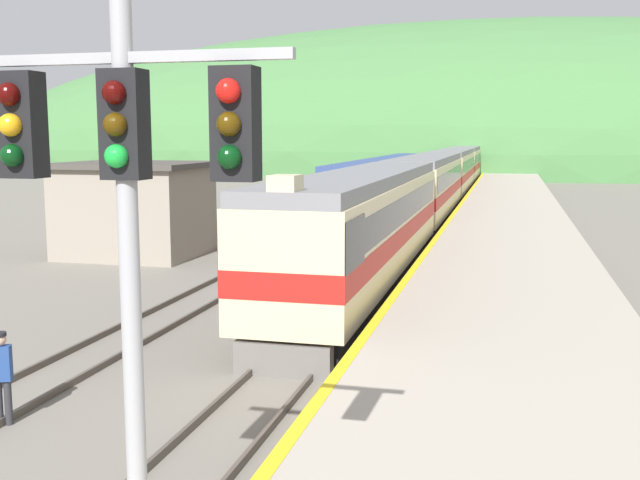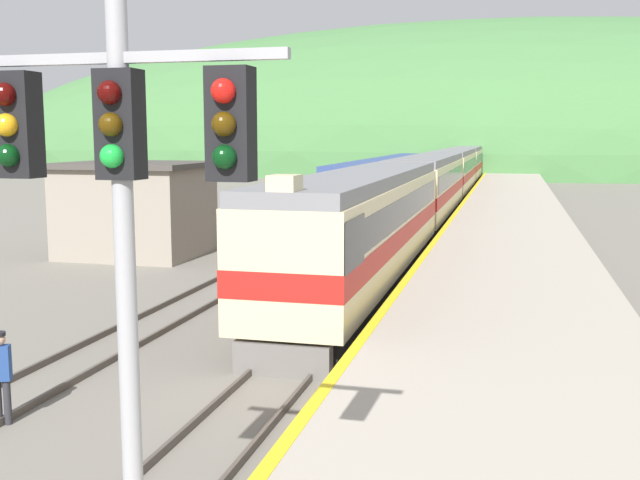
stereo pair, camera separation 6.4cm
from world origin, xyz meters
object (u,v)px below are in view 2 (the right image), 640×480
Objects in this scene: carriage_second at (428,188)px; carriage_third at (453,172)px; carriage_fourth at (467,164)px; siding_train at (388,179)px; track_worker at (1,372)px; express_train_lead_car at (363,227)px; signal_mast_main at (122,203)px.

carriage_second is 1.00× the size of carriage_third.
carriage_third is 1.00× the size of carriage_fourth.
carriage_fourth is 25.42m from siding_train.
carriage_second is 34.46m from track_worker.
express_train_lead_car reaches higher than carriage_fourth.
express_train_lead_car is 10.98× the size of track_worker.
siding_train is at bearing -101.33° from carriage_fourth.
carriage_fourth is at bearing 90.00° from express_train_lead_car.
signal_mast_main reaches higher than siding_train.
siding_train is at bearing 97.90° from express_train_lead_car.
carriage_third is (0.00, 20.13, 0.00)m from carriage_second.
carriage_third is 0.54× the size of siding_train.
carriage_second is 0.54× the size of siding_train.
carriage_third is at bearing 91.31° from signal_mast_main.
siding_train is at bearing 108.03° from carriage_second.
carriage_second is 2.73× the size of signal_mast_main.
carriage_second reaches higher than siding_train.
carriage_second is 16.14m from siding_train.
carriage_second is 1.00× the size of carriage_fourth.
carriage_second is (0.00, 20.63, -0.01)m from express_train_lead_car.
carriage_third is at bearing 85.51° from track_worker.
carriage_third is 59.68m from signal_mast_main.
carriage_fourth is 79.80m from signal_mast_main.
carriage_third is 54.49m from track_worker.
signal_mast_main reaches higher than express_train_lead_car.
track_worker is (-4.26, -34.18, -1.25)m from carriage_second.
carriage_third reaches higher than siding_train.
carriage_third is 2.73× the size of signal_mast_main.
siding_train is 55.27m from signal_mast_main.
carriage_third is at bearing -90.00° from carriage_fourth.
carriage_second is at bearing -90.00° from carriage_fourth.
carriage_second is at bearing 90.00° from express_train_lead_car.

